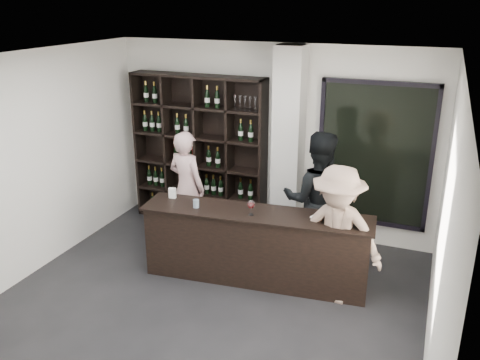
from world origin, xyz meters
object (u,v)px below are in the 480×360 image
at_px(tasting_counter, 256,246).
at_px(taster_pink, 187,187).
at_px(wine_shelf, 199,151).
at_px(taster_black, 317,200).
at_px(customer, 336,235).

distance_m(tasting_counter, taster_pink, 1.59).
bearing_deg(tasting_counter, wine_shelf, 130.25).
distance_m(tasting_counter, taster_black, 1.05).
height_order(taster_pink, customer, customer).
xyz_separation_m(tasting_counter, taster_black, (0.60, 0.73, 0.46)).
relative_size(taster_pink, taster_black, 0.90).
bearing_deg(tasting_counter, customer, -9.47).
height_order(tasting_counter, taster_pink, taster_pink).
height_order(taster_pink, taster_black, taster_black).
distance_m(tasting_counter, customer, 1.10).
bearing_deg(taster_pink, wine_shelf, -64.81).
xyz_separation_m(wine_shelf, tasting_counter, (1.50, -1.45, -0.72)).
xyz_separation_m(wine_shelf, taster_black, (2.10, -0.72, -0.26)).
xyz_separation_m(tasting_counter, taster_pink, (-1.36, 0.73, 0.37)).
bearing_deg(taster_pink, tasting_counter, 165.74).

